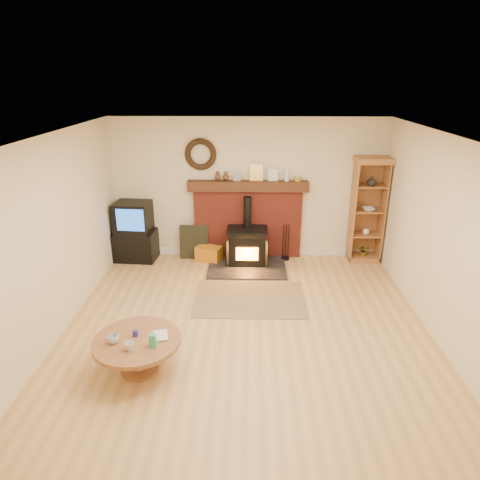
{
  "coord_description": "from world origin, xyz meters",
  "views": [
    {
      "loc": [
        0.02,
        -4.95,
        3.28
      ],
      "look_at": [
        -0.11,
        1.0,
        0.97
      ],
      "focal_mm": 32.0,
      "sensor_mm": 36.0,
      "label": 1
    }
  ],
  "objects_px": {
    "tv_unit": "(134,232)",
    "curio_cabinet": "(367,210)",
    "wood_stove": "(247,248)",
    "coffee_table": "(137,345)"
  },
  "relations": [
    {
      "from": "curio_cabinet",
      "to": "tv_unit",
      "type": "bearing_deg",
      "value": -178.85
    },
    {
      "from": "wood_stove",
      "to": "curio_cabinet",
      "type": "xyz_separation_m",
      "value": [
        2.18,
        0.29,
        0.65
      ]
    },
    {
      "from": "wood_stove",
      "to": "tv_unit",
      "type": "xyz_separation_m",
      "value": [
        -2.1,
        0.2,
        0.21
      ]
    },
    {
      "from": "wood_stove",
      "to": "tv_unit",
      "type": "relative_size",
      "value": 1.25
    },
    {
      "from": "tv_unit",
      "to": "curio_cabinet",
      "type": "relative_size",
      "value": 0.57
    },
    {
      "from": "wood_stove",
      "to": "coffee_table",
      "type": "relative_size",
      "value": 1.37
    },
    {
      "from": "wood_stove",
      "to": "curio_cabinet",
      "type": "distance_m",
      "value": 2.3
    },
    {
      "from": "curio_cabinet",
      "to": "coffee_table",
      "type": "relative_size",
      "value": 1.91
    },
    {
      "from": "curio_cabinet",
      "to": "coffee_table",
      "type": "height_order",
      "value": "curio_cabinet"
    },
    {
      "from": "wood_stove",
      "to": "curio_cabinet",
      "type": "relative_size",
      "value": 0.72
    }
  ]
}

